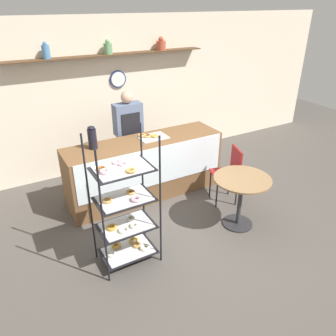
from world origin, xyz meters
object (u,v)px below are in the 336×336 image
object	(u,v)px
pastry_rack	(125,212)
donut_tray_counter	(151,136)
coffee_carafe	(92,138)
person_worker	(129,135)
cafe_table	(241,190)
cafe_chair	(230,169)

from	to	relation	value
pastry_rack	donut_tray_counter	bearing A→B (deg)	52.33
pastry_rack	donut_tray_counter	world-z (taller)	pastry_rack
coffee_carafe	pastry_rack	bearing A→B (deg)	-94.16
pastry_rack	person_worker	world-z (taller)	pastry_rack
cafe_table	coffee_carafe	xyz separation A→B (m)	(-1.56, 1.50, 0.56)
coffee_carafe	donut_tray_counter	size ratio (longest dim) A/B	0.78
coffee_carafe	donut_tray_counter	xyz separation A→B (m)	(0.94, -0.03, -0.15)
pastry_rack	cafe_chair	bearing A→B (deg)	13.35
coffee_carafe	donut_tray_counter	distance (m)	0.95
cafe_table	coffee_carafe	distance (m)	2.24
person_worker	coffee_carafe	xyz separation A→B (m)	(-0.75, -0.43, 0.25)
pastry_rack	person_worker	size ratio (longest dim) A/B	1.03
cafe_chair	coffee_carafe	xyz separation A→B (m)	(-1.84, 0.92, 0.57)
cafe_table	donut_tray_counter	xyz separation A→B (m)	(-0.63, 1.47, 0.41)
pastry_rack	cafe_chair	world-z (taller)	pastry_rack
cafe_table	pastry_rack	bearing A→B (deg)	175.77
cafe_table	cafe_chair	distance (m)	0.65
person_worker	donut_tray_counter	bearing A→B (deg)	-67.88
person_worker	donut_tray_counter	size ratio (longest dim) A/B	3.65
person_worker	pastry_rack	bearing A→B (deg)	-115.12
cafe_chair	donut_tray_counter	world-z (taller)	donut_tray_counter
cafe_chair	coffee_carafe	distance (m)	2.13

